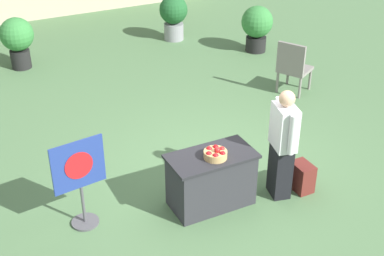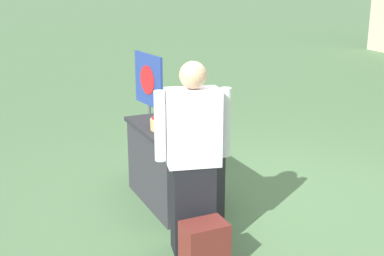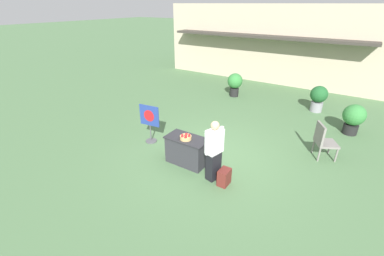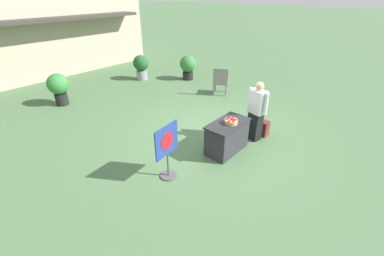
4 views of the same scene
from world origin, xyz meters
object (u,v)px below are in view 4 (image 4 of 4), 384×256
at_px(backpack, 262,128).
at_px(poster_board, 167,149).
at_px(apple_basket, 231,121).
at_px(person_visitor, 256,111).
at_px(potted_plant_near_left, 141,66).
at_px(display_table, 227,137).
at_px(patio_chair, 221,80).
at_px(potted_plant_far_left, 58,87).
at_px(potted_plant_far_right, 188,66).

height_order(backpack, poster_board, poster_board).
bearing_deg(apple_basket, person_visitor, -9.38).
xyz_separation_m(apple_basket, potted_plant_near_left, (2.30, 6.17, -0.23)).
relative_size(display_table, backpack, 2.77).
height_order(poster_board, patio_chair, poster_board).
relative_size(apple_basket, potted_plant_far_left, 0.28).
bearing_deg(patio_chair, apple_basket, -170.14).
relative_size(patio_chair, potted_plant_far_left, 0.95).
distance_m(apple_basket, potted_plant_near_left, 6.59).
height_order(patio_chair, potted_plant_far_left, potted_plant_far_left).
xyz_separation_m(person_visitor, poster_board, (-2.63, 0.60, -0.11)).
bearing_deg(person_visitor, backpack, -176.63).
height_order(person_visitor, potted_plant_far_right, person_visitor).
bearing_deg(display_table, potted_plant_near_left, 69.22).
relative_size(backpack, potted_plant_near_left, 0.39).
height_order(apple_basket, potted_plant_near_left, potted_plant_near_left).
height_order(apple_basket, potted_plant_far_right, potted_plant_far_right).
distance_m(display_table, potted_plant_far_left, 6.15).
distance_m(poster_board, potted_plant_near_left, 6.97).
bearing_deg(apple_basket, patio_chair, 38.69).
bearing_deg(patio_chair, person_visitor, -157.83).
relative_size(backpack, potted_plant_far_right, 0.40).
distance_m(display_table, backpack, 1.35).
bearing_deg(potted_plant_far_right, patio_chair, -105.39).
distance_m(display_table, person_visitor, 1.07).
distance_m(person_visitor, patio_chair, 3.35).
bearing_deg(poster_board, backpack, 70.18).
relative_size(apple_basket, poster_board, 0.25).
bearing_deg(potted_plant_near_left, backpack, -98.96).
distance_m(patio_chair, potted_plant_far_right, 2.26).
height_order(potted_plant_far_right, potted_plant_far_left, potted_plant_far_left).
xyz_separation_m(potted_plant_near_left, potted_plant_far_left, (-3.66, -0.10, 0.04)).
xyz_separation_m(backpack, patio_chair, (1.76, 2.66, 0.36)).
height_order(potted_plant_near_left, potted_plant_far_left, potted_plant_far_left).
bearing_deg(backpack, poster_board, 167.40).
relative_size(person_visitor, backpack, 3.82).
distance_m(person_visitor, potted_plant_far_left, 6.64).
relative_size(person_visitor, poster_board, 1.29).
distance_m(apple_basket, backpack, 1.46).
bearing_deg(apple_basket, potted_plant_far_right, 51.71).
distance_m(poster_board, potted_plant_far_left, 5.63).
bearing_deg(apple_basket, backpack, -9.61).
distance_m(patio_chair, potted_plant_near_left, 3.80).
bearing_deg(person_visitor, apple_basket, 4.22).
height_order(person_visitor, potted_plant_far_left, person_visitor).
height_order(backpack, potted_plant_far_left, potted_plant_far_left).
xyz_separation_m(poster_board, patio_chair, (4.73, 2.00, -0.13)).
height_order(backpack, patio_chair, patio_chair).
relative_size(potted_plant_far_right, potted_plant_far_left, 0.95).
bearing_deg(apple_basket, potted_plant_near_left, 69.57).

